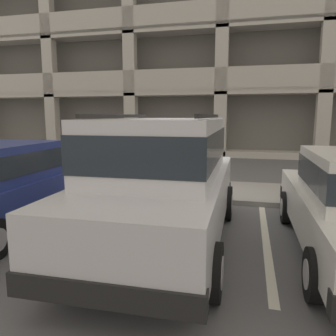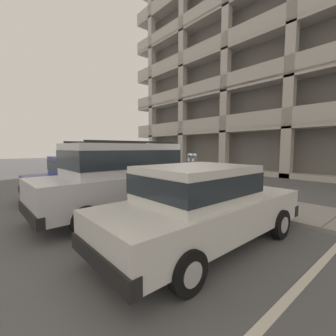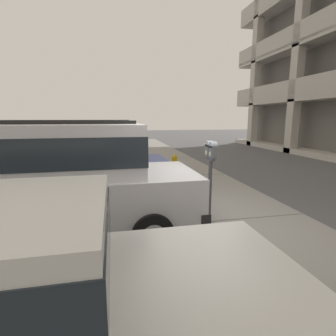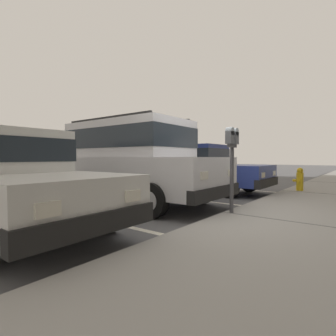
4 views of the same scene
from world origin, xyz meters
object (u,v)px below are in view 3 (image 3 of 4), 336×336
Objects in this scene: parking_meter_near at (211,162)px; fire_hydrant at (174,165)px; red_sedan at (84,163)px; silver_suv at (57,177)px.

fire_hydrant is (-4.28, 0.30, -0.80)m from parking_meter_near.
parking_meter_near is 2.20× the size of fire_hydrant.
silver_suv is at bearing -2.82° from red_sedan.
fire_hydrant is (-1.18, 2.89, -0.36)m from red_sedan.
red_sedan is 4.06m from parking_meter_near.
silver_suv is at bearing -91.67° from parking_meter_near.
parking_meter_near is at bearing 39.15° from red_sedan.
red_sedan is 2.93× the size of parking_meter_near.
parking_meter_near is at bearing -3.97° from fire_hydrant.
silver_suv is at bearing -35.51° from fire_hydrant.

